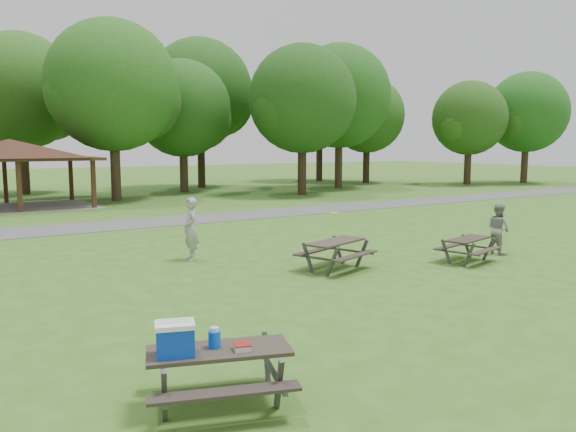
{
  "coord_description": "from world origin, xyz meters",
  "views": [
    {
      "loc": [
        -8.21,
        -10.0,
        3.42
      ],
      "look_at": [
        1.0,
        4.0,
        1.3
      ],
      "focal_mm": 35.0,
      "sensor_mm": 36.0,
      "label": 1
    }
  ],
  "objects_px": {
    "frisbee_thrower": "(191,229)",
    "picnic_table_middle": "(336,248)",
    "frisbee_catcher": "(498,229)",
    "picnic_table_near": "(205,354)"
  },
  "relations": [
    {
      "from": "picnic_table_middle",
      "to": "frisbee_thrower",
      "type": "relative_size",
      "value": 1.22
    },
    {
      "from": "picnic_table_near",
      "to": "frisbee_thrower",
      "type": "height_order",
      "value": "frisbee_thrower"
    },
    {
      "from": "frisbee_thrower",
      "to": "frisbee_catcher",
      "type": "relative_size",
      "value": 1.18
    },
    {
      "from": "picnic_table_middle",
      "to": "frisbee_catcher",
      "type": "height_order",
      "value": "frisbee_catcher"
    },
    {
      "from": "picnic_table_middle",
      "to": "frisbee_catcher",
      "type": "xyz_separation_m",
      "value": [
        5.71,
        -1.03,
        0.19
      ]
    },
    {
      "from": "frisbee_thrower",
      "to": "picnic_table_near",
      "type": "bearing_deg",
      "value": -16.16
    },
    {
      "from": "picnic_table_middle",
      "to": "frisbee_thrower",
      "type": "bearing_deg",
      "value": 129.89
    },
    {
      "from": "frisbee_thrower",
      "to": "picnic_table_middle",
      "type": "bearing_deg",
      "value": 46.17
    },
    {
      "from": "frisbee_thrower",
      "to": "frisbee_catcher",
      "type": "bearing_deg",
      "value": 68.97
    },
    {
      "from": "picnic_table_near",
      "to": "picnic_table_middle",
      "type": "height_order",
      "value": "picnic_table_near"
    }
  ]
}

